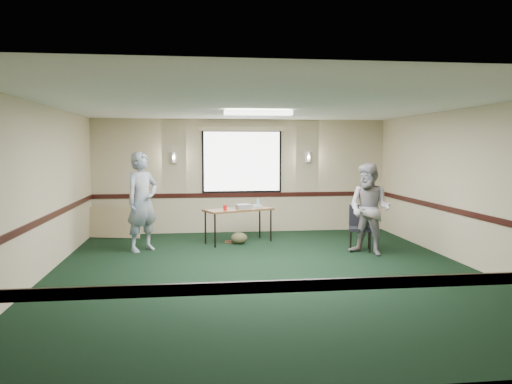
{
  "coord_description": "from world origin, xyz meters",
  "views": [
    {
      "loc": [
        -1.16,
        -7.87,
        2.01
      ],
      "look_at": [
        0.0,
        1.3,
        1.2
      ],
      "focal_mm": 35.0,
      "sensor_mm": 36.0,
      "label": 1
    }
  ],
  "objects": [
    {
      "name": "ground",
      "position": [
        0.0,
        0.0,
        0.0
      ],
      "size": [
        8.0,
        8.0,
        0.0
      ],
      "primitive_type": "plane",
      "color": "black",
      "rests_on": "ground"
    },
    {
      "name": "folding_table",
      "position": [
        -0.21,
        2.64,
        0.67
      ],
      "size": [
        1.57,
        1.11,
        0.73
      ],
      "rotation": [
        0.0,
        0.0,
        0.41
      ],
      "color": "#4F3116",
      "rests_on": "ground"
    },
    {
      "name": "duffel_bag",
      "position": [
        -0.21,
        2.48,
        0.12
      ],
      "size": [
        0.37,
        0.29,
        0.25
      ],
      "primitive_type": "ellipsoid",
      "rotation": [
        0.0,
        0.0,
        0.1
      ],
      "color": "#4C452B",
      "rests_on": "ground"
    },
    {
      "name": "projector",
      "position": [
        -0.1,
        2.62,
        0.78
      ],
      "size": [
        0.33,
        0.3,
        0.1
      ],
      "primitive_type": "cube",
      "rotation": [
        0.0,
        0.0,
        0.22
      ],
      "color": "gray",
      "rests_on": "folding_table"
    },
    {
      "name": "room_shell",
      "position": [
        0.0,
        2.12,
        1.58
      ],
      "size": [
        8.0,
        8.02,
        8.0
      ],
      "color": "#C8B890",
      "rests_on": "ground"
    },
    {
      "name": "cable_coil",
      "position": [
        -0.35,
        2.69,
        0.01
      ],
      "size": [
        0.32,
        0.32,
        0.01
      ],
      "primitive_type": "torus",
      "rotation": [
        0.0,
        0.0,
        0.1
      ],
      "color": "red",
      "rests_on": "ground"
    },
    {
      "name": "person_left",
      "position": [
        -2.15,
        2.02,
        0.97
      ],
      "size": [
        0.84,
        0.82,
        1.94
      ],
      "primitive_type": "imported",
      "rotation": [
        0.0,
        0.0,
        0.74
      ],
      "color": "#446697",
      "rests_on": "ground"
    },
    {
      "name": "conference_chair",
      "position": [
        2.12,
        1.58,
        0.52
      ],
      "size": [
        0.54,
        0.56,
        0.88
      ],
      "rotation": [
        0.0,
        0.0,
        -0.3
      ],
      "color": "black",
      "rests_on": "ground"
    },
    {
      "name": "water_bottle",
      "position": [
        0.22,
        2.74,
        0.82
      ],
      "size": [
        0.06,
        0.06,
        0.19
      ],
      "primitive_type": "cylinder",
      "color": "#91D6ED",
      "rests_on": "folding_table"
    },
    {
      "name": "person_right",
      "position": [
        2.14,
        1.12,
        0.87
      ],
      "size": [
        1.06,
        1.06,
        1.73
      ],
      "primitive_type": "imported",
      "rotation": [
        0.0,
        0.0,
        -0.78
      ],
      "color": "#7796B9",
      "rests_on": "ground"
    },
    {
      "name": "red_cup",
      "position": [
        -0.51,
        2.43,
        0.78
      ],
      "size": [
        0.07,
        0.07,
        0.11
      ],
      "primitive_type": "cylinder",
      "color": "red",
      "rests_on": "folding_table"
    },
    {
      "name": "folded_table",
      "position": [
        -3.0,
        3.6,
        0.34
      ],
      "size": [
        1.35,
        0.51,
        0.69
      ],
      "primitive_type": "cube",
      "rotation": [
        -0.21,
        0.0,
        -0.24
      ],
      "color": "tan",
      "rests_on": "ground"
    },
    {
      "name": "game_console",
      "position": [
        0.23,
        2.92,
        0.75
      ],
      "size": [
        0.2,
        0.17,
        0.05
      ],
      "primitive_type": "cube",
      "rotation": [
        0.0,
        0.0,
        0.09
      ],
      "color": "white",
      "rests_on": "folding_table"
    }
  ]
}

